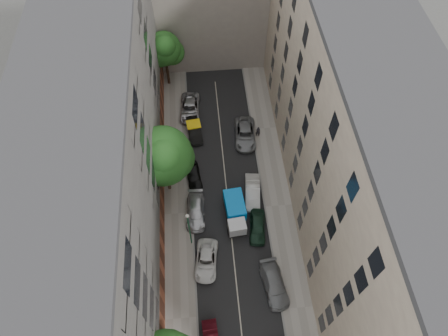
{
  "coord_description": "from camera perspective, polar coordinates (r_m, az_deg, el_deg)",
  "views": [
    {
      "loc": [
        -2.28,
        -20.21,
        38.99
      ],
      "look_at": [
        -0.37,
        1.59,
        6.0
      ],
      "focal_mm": 32.0,
      "sensor_mm": 36.0,
      "label": 1
    }
  ],
  "objects": [
    {
      "name": "tree_mid",
      "position": [
        40.5,
        -8.6,
        1.44
      ],
      "size": [
        6.31,
        6.18,
        9.34
      ],
      "color": "#382619",
      "rests_on": "sidewalk_left"
    },
    {
      "name": "building_right",
      "position": [
        37.75,
        17.7,
        2.61
      ],
      "size": [
        8.0,
        44.0,
        20.0
      ],
      "primitive_type": "cube",
      "color": "#BFAD95",
      "rests_on": "ground"
    },
    {
      "name": "tarp_truck",
      "position": [
        42.49,
        1.61,
        -6.29
      ],
      "size": [
        2.3,
        4.99,
        2.24
      ],
      "rotation": [
        0.0,
        0.0,
        0.09
      ],
      "color": "black",
      "rests_on": "ground"
    },
    {
      "name": "tree_far",
      "position": [
        52.19,
        -8.45,
        16.29
      ],
      "size": [
        4.71,
        4.34,
        8.25
      ],
      "color": "#382619",
      "rests_on": "sidewalk_left"
    },
    {
      "name": "sidewalk_right",
      "position": [
        44.53,
        7.76,
        -5.37
      ],
      "size": [
        3.0,
        44.0,
        0.15
      ],
      "primitive_type": "cube",
      "color": "gray",
      "rests_on": "ground"
    },
    {
      "name": "car_left_6",
      "position": [
        51.74,
        -4.88,
        8.5
      ],
      "size": [
        2.78,
        5.41,
        1.46
      ],
      "primitive_type": "imported",
      "rotation": [
        0.0,
        0.0,
        -0.07
      ],
      "color": "#BABABF",
      "rests_on": "ground"
    },
    {
      "name": "car_left_5",
      "position": [
        49.4,
        -4.29,
        5.43
      ],
      "size": [
        2.03,
        4.45,
        1.42
      ],
      "primitive_type": "imported",
      "rotation": [
        0.0,
        0.0,
        0.13
      ],
      "color": "black",
      "rests_on": "ground"
    },
    {
      "name": "sidewalk_left",
      "position": [
        43.96,
        -6.53,
        -6.49
      ],
      "size": [
        3.0,
        44.0,
        0.15
      ],
      "primitive_type": "cube",
      "color": "gray",
      "rests_on": "ground"
    },
    {
      "name": "road_surface",
      "position": [
        43.96,
        0.67,
        -6.01
      ],
      "size": [
        8.0,
        44.0,
        0.02
      ],
      "primitive_type": "cube",
      "color": "black",
      "rests_on": "ground"
    },
    {
      "name": "ground",
      "position": [
        43.97,
        0.67,
        -6.02
      ],
      "size": [
        120.0,
        120.0,
        0.0
      ],
      "primitive_type": "plane",
      "color": "#4C4C49",
      "rests_on": "ground"
    },
    {
      "name": "building_left",
      "position": [
        36.4,
        -16.68,
        0.19
      ],
      "size": [
        8.0,
        44.0,
        20.0
      ],
      "primitive_type": "cube",
      "color": "#4C4947",
      "rests_on": "ground"
    },
    {
      "name": "car_right_3",
      "position": [
        44.31,
        4.1,
        -3.45
      ],
      "size": [
        2.08,
        4.72,
        1.51
      ],
      "primitive_type": "imported",
      "rotation": [
        0.0,
        0.0,
        -0.11
      ],
      "color": "silver",
      "rests_on": "ground"
    },
    {
      "name": "car_left_4",
      "position": [
        45.56,
        -4.36,
        -1.07
      ],
      "size": [
        2.01,
        4.07,
        1.33
      ],
      "primitive_type": "imported",
      "rotation": [
        0.0,
        0.0,
        0.11
      ],
      "color": "black",
      "rests_on": "ground"
    },
    {
      "name": "car_left_2",
      "position": [
        40.96,
        -2.55,
        -13.08
      ],
      "size": [
        2.76,
        4.88,
        1.29
      ],
      "primitive_type": "imported",
      "rotation": [
        0.0,
        0.0,
        -0.14
      ],
      "color": "silver",
      "rests_on": "ground"
    },
    {
      "name": "pedestrian",
      "position": [
        48.98,
        4.86,
        5.21
      ],
      "size": [
        0.61,
        0.43,
        1.59
      ],
      "primitive_type": "imported",
      "rotation": [
        0.0,
        0.0,
        3.06
      ],
      "color": "black",
      "rests_on": "sidewalk_right"
    },
    {
      "name": "car_right_2",
      "position": [
        42.45,
        4.82,
        -8.37
      ],
      "size": [
        2.22,
        4.31,
        1.4
      ],
      "primitive_type": "imported",
      "rotation": [
        0.0,
        0.0,
        -0.14
      ],
      "color": "#152F20",
      "rests_on": "ground"
    },
    {
      "name": "car_right_1",
      "position": [
        40.36,
        7.21,
        -16.2
      ],
      "size": [
        2.65,
        5.17,
        1.44
      ],
      "primitive_type": "imported",
      "rotation": [
        0.0,
        0.0,
        0.13
      ],
      "color": "slate",
      "rests_on": "ground"
    },
    {
      "name": "lamp_post",
      "position": [
        38.77,
        -5.04,
        -8.32
      ],
      "size": [
        0.36,
        0.36,
        6.3
      ],
      "color": "#195836",
      "rests_on": "sidewalk_left"
    },
    {
      "name": "car_right_4",
      "position": [
        48.89,
        3.03,
        4.86
      ],
      "size": [
        2.83,
        5.47,
        1.48
      ],
      "primitive_type": "imported",
      "rotation": [
        0.0,
        0.0,
        -0.07
      ],
      "color": "slate",
      "rests_on": "ground"
    },
    {
      "name": "car_left_3",
      "position": [
        43.22,
        -4.08,
        -6.18
      ],
      "size": [
        2.17,
        4.89,
        1.4
      ],
      "primitive_type": "imported",
      "rotation": [
        0.0,
        0.0,
        -0.04
      ],
      "color": "#BABABF",
      "rests_on": "ground"
    }
  ]
}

